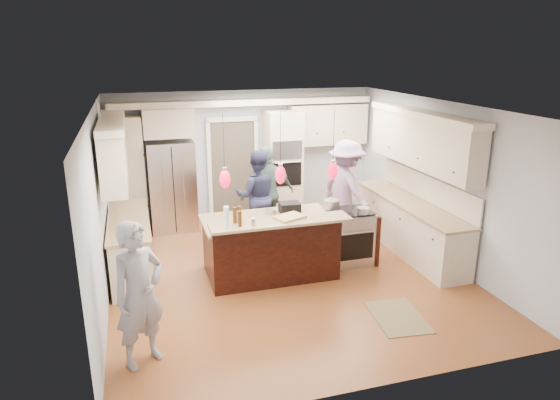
{
  "coord_description": "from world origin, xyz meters",
  "views": [
    {
      "loc": [
        -2.22,
        -7.1,
        3.56
      ],
      "look_at": [
        0.0,
        0.35,
        1.15
      ],
      "focal_mm": 32.0,
      "sensor_mm": 36.0,
      "label": 1
    }
  ],
  "objects_px": {
    "refrigerator": "(172,186)",
    "person_far_left": "(257,196)",
    "island_range": "(349,237)",
    "kitchen_island": "(270,246)",
    "person_bar_end": "(139,295)"
  },
  "relations": [
    {
      "from": "island_range",
      "to": "person_far_left",
      "type": "bearing_deg",
      "value": 130.26
    },
    {
      "from": "refrigerator",
      "to": "kitchen_island",
      "type": "relative_size",
      "value": 0.86
    },
    {
      "from": "refrigerator",
      "to": "island_range",
      "type": "xyz_separation_m",
      "value": [
        2.71,
        -2.49,
        -0.44
      ]
    },
    {
      "from": "refrigerator",
      "to": "person_bar_end",
      "type": "relative_size",
      "value": 1.03
    },
    {
      "from": "refrigerator",
      "to": "person_far_left",
      "type": "distance_m",
      "value": 1.81
    },
    {
      "from": "person_bar_end",
      "to": "refrigerator",
      "type": "bearing_deg",
      "value": 48.38
    },
    {
      "from": "kitchen_island",
      "to": "person_bar_end",
      "type": "distance_m",
      "value": 2.81
    },
    {
      "from": "kitchen_island",
      "to": "person_far_left",
      "type": "distance_m",
      "value": 1.58
    },
    {
      "from": "kitchen_island",
      "to": "person_far_left",
      "type": "height_order",
      "value": "person_far_left"
    },
    {
      "from": "refrigerator",
      "to": "person_far_left",
      "type": "relative_size",
      "value": 1.04
    },
    {
      "from": "kitchen_island",
      "to": "island_range",
      "type": "relative_size",
      "value": 2.28
    },
    {
      "from": "person_far_left",
      "to": "kitchen_island",
      "type": "bearing_deg",
      "value": 97.61
    },
    {
      "from": "island_range",
      "to": "person_far_left",
      "type": "distance_m",
      "value": 1.95
    },
    {
      "from": "island_range",
      "to": "person_bar_end",
      "type": "height_order",
      "value": "person_bar_end"
    },
    {
      "from": "refrigerator",
      "to": "person_far_left",
      "type": "height_order",
      "value": "refrigerator"
    }
  ]
}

